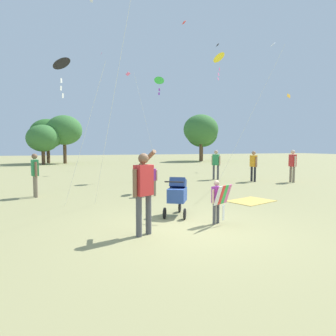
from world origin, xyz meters
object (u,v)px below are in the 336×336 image
at_px(person_sitting_far, 153,177).
at_px(person_couple_left, 216,162).
at_px(kite_blue_high, 219,59).
at_px(picnic_blanket, 251,201).
at_px(kite_orange_delta, 62,65).
at_px(person_adult_flyer, 143,186).
at_px(kite_green_novelty, 159,82).
at_px(child_with_butterfly_kite, 217,198).
at_px(person_kid_running, 35,172).
at_px(person_back_turned, 292,163).
at_px(person_red_shirt, 253,164).
at_px(stroller, 177,193).

xyz_separation_m(person_sitting_far, person_couple_left, (4.82, 4.07, 0.27)).
xyz_separation_m(kite_blue_high, picnic_blanket, (-0.95, -4.06, -5.89)).
relative_size(kite_orange_delta, person_couple_left, 2.77).
distance_m(kite_orange_delta, kite_blue_high, 7.58).
bearing_deg(person_adult_flyer, kite_green_novelty, 71.24).
height_order(child_with_butterfly_kite, person_sitting_far, person_sitting_far).
bearing_deg(picnic_blanket, person_kid_running, 155.03).
distance_m(person_sitting_far, picnic_blanket, 3.62).
xyz_separation_m(child_with_butterfly_kite, person_adult_flyer, (-1.87, -0.29, 0.40)).
height_order(kite_orange_delta, picnic_blanket, kite_orange_delta).
bearing_deg(kite_green_novelty, person_couple_left, -24.67).
height_order(person_back_turned, picnic_blanket, person_back_turned).
distance_m(kite_orange_delta, person_couple_left, 9.88).
height_order(person_red_shirt, person_sitting_far, person_red_shirt).
height_order(person_adult_flyer, person_sitting_far, person_adult_flyer).
xyz_separation_m(child_with_butterfly_kite, person_back_turned, (7.59, 6.03, 0.36)).
xyz_separation_m(stroller, kite_orange_delta, (-2.85, 2.38, 3.69)).
distance_m(stroller, person_kid_running, 5.84).
distance_m(person_kid_running, person_back_turned, 12.09).
height_order(child_with_butterfly_kite, picnic_blanket, child_with_butterfly_kite).
bearing_deg(person_red_shirt, kite_orange_delta, -159.82).
height_order(kite_green_novelty, person_red_shirt, kite_green_novelty).
relative_size(stroller, kite_green_novelty, 0.19).
height_order(person_adult_flyer, person_back_turned, person_adult_flyer).
xyz_separation_m(child_with_butterfly_kite, kite_green_novelty, (1.54, 9.75, 4.82)).
bearing_deg(person_kid_running, person_adult_flyer, -65.48).
relative_size(kite_blue_high, person_couple_left, 3.78).
distance_m(kite_green_novelty, person_couple_left, 5.51).
relative_size(stroller, person_sitting_far, 0.91).
xyz_separation_m(person_kid_running, person_back_turned, (12.08, 0.56, 0.05)).
bearing_deg(kite_blue_high, kite_green_novelty, 118.60).
bearing_deg(child_with_butterfly_kite, person_kid_running, 129.41).
xyz_separation_m(person_adult_flyer, person_back_turned, (9.45, 6.31, -0.04)).
distance_m(person_sitting_far, person_back_turned, 8.13).
bearing_deg(kite_blue_high, kite_orange_delta, -157.96).
xyz_separation_m(kite_orange_delta, person_couple_left, (7.89, 4.91, -3.33)).
distance_m(kite_orange_delta, kite_green_novelty, 8.07).
bearing_deg(picnic_blanket, person_back_turned, 36.69).
distance_m(stroller, kite_orange_delta, 5.24).
bearing_deg(kite_orange_delta, child_with_butterfly_kite, -45.48).
bearing_deg(stroller, person_couple_left, 55.34).
height_order(child_with_butterfly_kite, person_back_turned, person_back_turned).
bearing_deg(person_adult_flyer, picnic_blanket, 29.97).
xyz_separation_m(kite_blue_high, person_kid_running, (-7.92, -0.82, -4.96)).
relative_size(person_adult_flyer, picnic_blanket, 1.21).
distance_m(person_couple_left, person_kid_running, 9.41).
distance_m(person_sitting_far, person_couple_left, 6.31).
bearing_deg(person_sitting_far, person_back_turned, 11.93).
bearing_deg(person_sitting_far, kite_green_novelty, 70.54).
distance_m(child_with_butterfly_kite, person_couple_left, 9.52).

